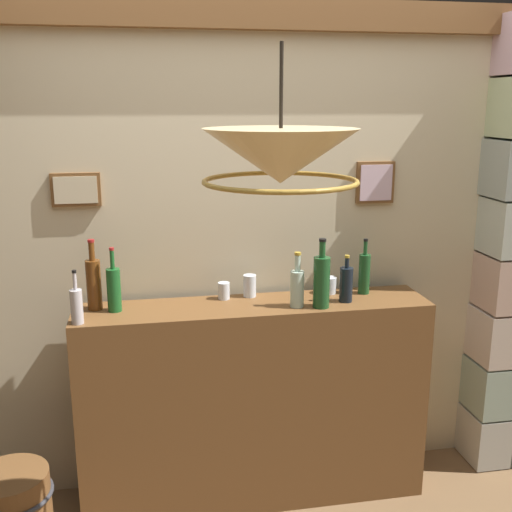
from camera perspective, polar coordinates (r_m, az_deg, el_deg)
name	(u,v)px	position (r m, az deg, el deg)	size (l,w,h in m)	color
panelled_rear_partition	(245,239)	(3.07, -0.99, 1.59)	(3.65, 0.15, 2.44)	beige
bar_shelf_unit	(254,403)	(3.12, -0.17, -13.55)	(1.70, 0.34, 1.03)	brown
liquor_bottle_bourbon	(297,287)	(2.86, 3.87, -2.88)	(0.07, 0.07, 0.26)	#B3D0BC
liquor_bottle_scotch	(114,289)	(2.86, -13.16, -2.99)	(0.06, 0.06, 0.30)	#195824
liquor_bottle_vermouth	(322,281)	(2.85, 6.15, -2.31)	(0.08, 0.08, 0.33)	#1B4C23
liquor_bottle_amaro	(346,284)	(2.96, 8.43, -2.59)	(0.06, 0.06, 0.23)	black
liquor_bottle_rum	(94,283)	(2.90, -14.95, -2.44)	(0.07, 0.07, 0.33)	#623412
liquor_bottle_tequila	(364,273)	(3.09, 10.10, -1.57)	(0.06, 0.06, 0.28)	#1A4A22
liquor_bottle_gin	(77,305)	(2.75, -16.45, -4.45)	(0.05, 0.05, 0.24)	#C0B9BF
glass_tumbler_rocks	(224,291)	(2.98, -3.03, -3.27)	(0.06, 0.06, 0.08)	silver
glass_tumbler_highball	(250,286)	(3.01, -0.60, -2.80)	(0.06, 0.06, 0.11)	silver
glass_tumbler_shot	(329,285)	(3.09, 6.83, -2.73)	(0.07, 0.07, 0.08)	silver
pendant_lamp	(281,158)	(1.91, 2.34, 9.12)	(0.49, 0.49, 0.43)	beige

